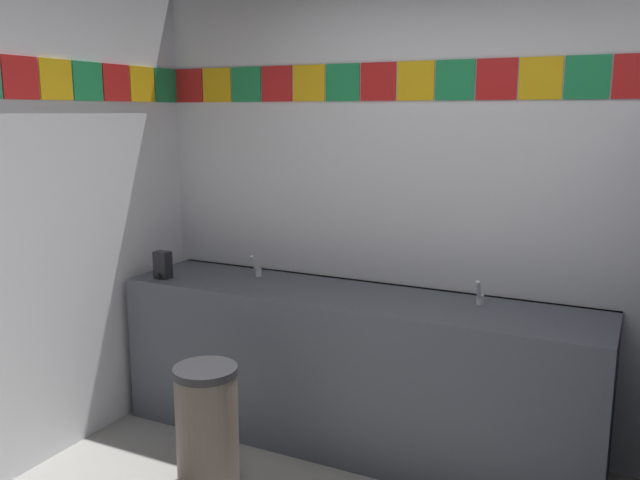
# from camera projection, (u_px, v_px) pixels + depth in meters

# --- Properties ---
(wall_back) EXTENTS (4.25, 0.09, 2.60)m
(wall_back) POSITION_uv_depth(u_px,v_px,m) (512.00, 213.00, 3.44)
(wall_back) COLOR silver
(wall_back) RESTS_ON ground_plane
(vanity_counter) EXTENTS (2.64, 0.60, 0.86)m
(vanity_counter) POSITION_uv_depth(u_px,v_px,m) (352.00, 368.00, 3.64)
(vanity_counter) COLOR #4C515B
(vanity_counter) RESTS_ON ground_plane
(faucet_left) EXTENTS (0.04, 0.10, 0.14)m
(faucet_left) POSITION_uv_depth(u_px,v_px,m) (257.00, 268.00, 3.92)
(faucet_left) COLOR silver
(faucet_left) RESTS_ON vanity_counter
(faucet_right) EXTENTS (0.04, 0.10, 0.14)m
(faucet_right) POSITION_uv_depth(u_px,v_px,m) (479.00, 295.00, 3.34)
(faucet_right) COLOR silver
(faucet_right) RESTS_ON vanity_counter
(soap_dispenser) EXTENTS (0.09, 0.09, 0.16)m
(soap_dispenser) POSITION_uv_depth(u_px,v_px,m) (163.00, 265.00, 3.88)
(soap_dispenser) COLOR black
(soap_dispenser) RESTS_ON vanity_counter
(trash_bin) EXTENTS (0.31, 0.31, 0.62)m
(trash_bin) POSITION_uv_depth(u_px,v_px,m) (207.00, 427.00, 3.23)
(trash_bin) COLOR brown
(trash_bin) RESTS_ON ground_plane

